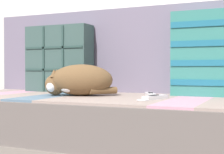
{
  "coord_description": "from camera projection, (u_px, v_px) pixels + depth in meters",
  "views": [
    {
      "loc": [
        0.76,
        -1.48,
        0.5
      ],
      "look_at": [
        0.07,
        0.05,
        0.46
      ],
      "focal_mm": 55.0,
      "sensor_mm": 36.0,
      "label": 1
    }
  ],
  "objects": [
    {
      "name": "throw_pillow_quilted",
      "position": [
        59.0,
        59.0,
        2.14
      ],
      "size": [
        0.42,
        0.14,
        0.41
      ],
      "color": "#38514C",
      "rests_on": "couch"
    },
    {
      "name": "sofa_backrest",
      "position": [
        130.0,
        51.0,
        2.1
      ],
      "size": [
        1.84,
        0.14,
        0.5
      ],
      "color": "slate",
      "rests_on": "couch"
    },
    {
      "name": "game_remote_near",
      "position": [
        154.0,
        98.0,
        1.57
      ],
      "size": [
        0.1,
        0.21,
        0.02
      ],
      "color": "white",
      "rests_on": "couch"
    },
    {
      "name": "game_remote_far",
      "position": [
        150.0,
        95.0,
        1.74
      ],
      "size": [
        0.13,
        0.2,
        0.02
      ],
      "color": "white",
      "rests_on": "couch"
    },
    {
      "name": "throw_pillow_striped",
      "position": [
        210.0,
        54.0,
        1.76
      ],
      "size": [
        0.38,
        0.14,
        0.44
      ],
      "color": "#337A70",
      "rests_on": "couch"
    },
    {
      "name": "couch",
      "position": [
        105.0,
        131.0,
        1.79
      ],
      "size": [
        1.88,
        0.84,
        0.36
      ],
      "color": "gray",
      "rests_on": "ground_plane"
    },
    {
      "name": "sleeping_cat",
      "position": [
        78.0,
        81.0,
        1.79
      ],
      "size": [
        0.37,
        0.3,
        0.16
      ],
      "color": "brown",
      "rests_on": "couch"
    }
  ]
}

